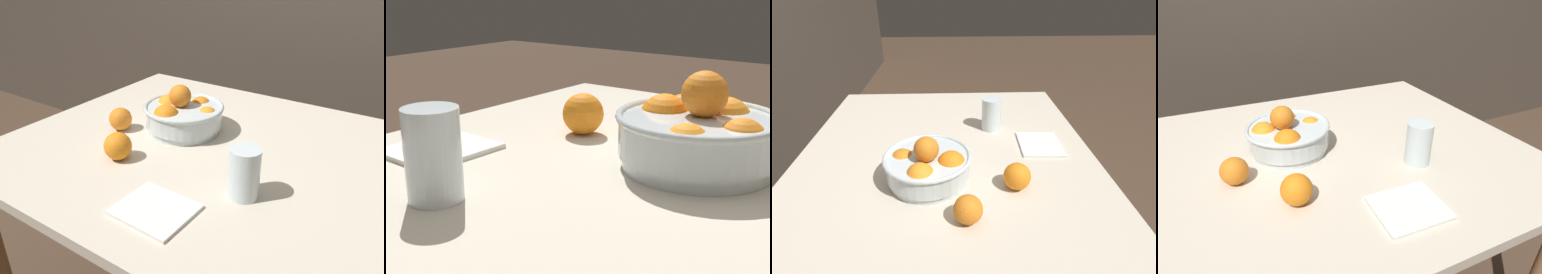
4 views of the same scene
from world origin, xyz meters
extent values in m
cube|color=beige|center=(0.00, 0.00, 0.72)|extent=(1.16, 0.98, 0.03)
cylinder|color=#936B47|center=(-0.52, -0.43, 0.35)|extent=(0.05, 0.05, 0.71)
cylinder|color=silver|center=(-0.13, 0.05, 0.75)|extent=(0.23, 0.23, 0.02)
cylinder|color=silver|center=(-0.13, 0.05, 0.79)|extent=(0.24, 0.24, 0.06)
torus|color=silver|center=(-0.13, 0.05, 0.82)|extent=(0.25, 0.25, 0.01)
sphere|color=orange|center=(-0.05, 0.07, 0.79)|extent=(0.07, 0.07, 0.07)
sphere|color=orange|center=(-0.11, 0.12, 0.80)|extent=(0.07, 0.07, 0.07)
sphere|color=orange|center=(-0.20, 0.06, 0.80)|extent=(0.08, 0.08, 0.08)
sphere|color=orange|center=(-0.15, -0.02, 0.80)|extent=(0.08, 0.08, 0.08)
sphere|color=orange|center=(-0.14, 0.05, 0.85)|extent=(0.07, 0.07, 0.07)
cylinder|color=#F4A314|center=(0.19, -0.17, 0.79)|extent=(0.06, 0.06, 0.10)
cylinder|color=silver|center=(0.19, -0.17, 0.80)|extent=(0.07, 0.07, 0.12)
sphere|color=orange|center=(-0.30, -0.06, 0.78)|extent=(0.07, 0.07, 0.07)
sphere|color=orange|center=(-0.18, -0.20, 0.78)|extent=(0.08, 0.08, 0.08)
cube|color=white|center=(0.05, -0.33, 0.74)|extent=(0.17, 0.15, 0.01)
camera|label=1|loc=(0.49, -0.84, 1.25)|focal=35.00mm
camera|label=2|loc=(0.59, 0.37, 1.02)|focal=50.00mm
camera|label=3|loc=(-0.84, -0.03, 1.28)|focal=28.00mm
camera|label=4|loc=(-0.29, -0.76, 1.22)|focal=28.00mm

